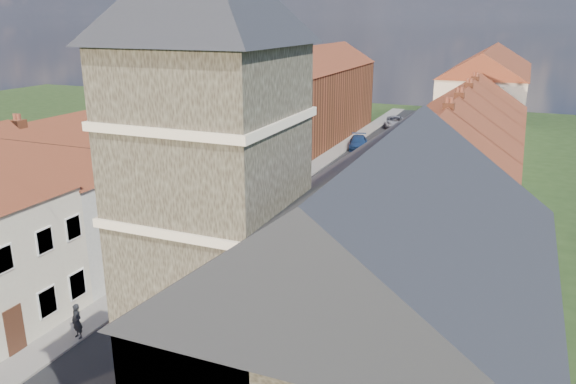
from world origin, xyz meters
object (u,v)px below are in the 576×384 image
at_px(pedestrian_right, 307,308).
at_px(church, 355,301).
at_px(car_distant_b, 420,141).
at_px(car_distant, 395,122).
at_px(lamppost, 229,180).
at_px(car_mid, 247,217).
at_px(car_far, 358,142).
at_px(pedestrian_left, 77,321).

bearing_deg(pedestrian_right, church, 135.70).
bearing_deg(car_distant_b, car_distant, -47.31).
distance_m(car_distant, pedestrian_right, 50.32).
bearing_deg(lamppost, car_distant, 87.23).
distance_m(car_mid, car_far, 25.65).
relative_size(lamppost, car_far, 1.30).
xyz_separation_m(lamppost, pedestrian_left, (0.11, -14.14, -2.62)).
xyz_separation_m(lamppost, car_distant_b, (7.01, 30.00, -2.87)).
xyz_separation_m(church, lamppost, (-13.17, 16.68, -2.34)).
bearing_deg(car_distant_b, car_far, 44.99).
bearing_deg(car_mid, pedestrian_left, -111.14).
height_order(church, car_distant, church).
bearing_deg(car_far, pedestrian_right, -92.17).
bearing_deg(car_far, car_mid, -105.42).
distance_m(church, pedestrian_right, 9.89).
distance_m(lamppost, car_mid, 3.20).
distance_m(car_distant, pedestrian_left, 54.77).
xyz_separation_m(car_distant, pedestrian_right, (6.95, -49.84, 0.25)).
bearing_deg(pedestrian_right, pedestrian_left, 45.00).
distance_m(pedestrian_left, car_distant_b, 44.68).
height_order(car_far, car_distant, car_distant).
height_order(church, pedestrian_right, church).
xyz_separation_m(car_distant, car_distant_b, (5.05, -10.60, -0.02)).
height_order(church, car_far, church).
height_order(car_far, pedestrian_right, pedestrian_right).
height_order(car_mid, pedestrian_left, pedestrian_left).
height_order(lamppost, pedestrian_right, lamppost).
height_order(pedestrian_left, pedestrian_right, pedestrian_right).
distance_m(lamppost, pedestrian_right, 13.10).
bearing_deg(car_distant_b, lamppost, 94.07).
xyz_separation_m(car_far, pedestrian_right, (7.87, -36.10, 0.26)).
bearing_deg(church, car_mid, 125.07).
xyz_separation_m(car_far, car_distant, (0.93, 13.74, 0.01)).
distance_m(lamppost, car_distant, 40.74).
xyz_separation_m(car_mid, pedestrian_right, (8.30, -10.45, 0.29)).
height_order(car_distant, pedestrian_left, pedestrian_left).
bearing_deg(car_distant, car_far, -104.40).
height_order(church, pedestrian_left, church).
relative_size(car_far, pedestrian_right, 2.84).
xyz_separation_m(lamppost, car_mid, (0.61, 1.21, -2.89)).
distance_m(church, car_distant, 58.59).
bearing_deg(car_far, lamppost, -106.69).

